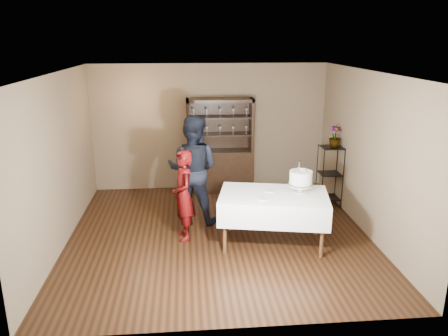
{
  "coord_description": "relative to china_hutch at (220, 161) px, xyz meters",
  "views": [
    {
      "loc": [
        -0.51,
        -6.75,
        3.22
      ],
      "look_at": [
        0.1,
        0.1,
        1.15
      ],
      "focal_mm": 35.0,
      "sensor_mm": 36.0,
      "label": 1
    }
  ],
  "objects": [
    {
      "name": "china_hutch",
      "position": [
        0.0,
        0.0,
        0.0
      ],
      "size": [
        1.4,
        0.48,
        2.0
      ],
      "color": "black",
      "rests_on": "floor"
    },
    {
      "name": "back_wall",
      "position": [
        -0.2,
        0.25,
        0.69
      ],
      "size": [
        5.0,
        0.02,
        2.7
      ],
      "primitive_type": "cube",
      "color": "#726349",
      "rests_on": "floor"
    },
    {
      "name": "plate_far",
      "position": [
        0.6,
        -2.51,
        0.19
      ],
      "size": [
        0.22,
        0.22,
        0.01
      ],
      "primitive_type": "cylinder",
      "rotation": [
        0.0,
        0.0,
        -0.38
      ],
      "color": "silver",
      "rests_on": "cake_table"
    },
    {
      "name": "wall_left",
      "position": [
        -2.7,
        -2.25,
        0.69
      ],
      "size": [
        0.02,
        5.0,
        2.7
      ],
      "primitive_type": "cube",
      "color": "#726349",
      "rests_on": "floor"
    },
    {
      "name": "cake_table",
      "position": [
        0.64,
        -2.65,
        -0.02
      ],
      "size": [
        1.86,
        1.35,
        0.85
      ],
      "rotation": [
        0.0,
        0.0,
        -0.2
      ],
      "color": "white",
      "rests_on": "floor"
    },
    {
      "name": "woman",
      "position": [
        -0.78,
        -2.32,
        0.09
      ],
      "size": [
        0.47,
        0.62,
        1.51
      ],
      "primitive_type": "imported",
      "rotation": [
        0.0,
        0.0,
        -1.34
      ],
      "color": "#350408",
      "rests_on": "floor"
    },
    {
      "name": "potted_plant",
      "position": [
        2.12,
        -1.07,
        0.73
      ],
      "size": [
        0.26,
        0.26,
        0.41
      ],
      "primitive_type": "imported",
      "rotation": [
        0.0,
        0.0,
        0.12
      ],
      "color": "#496A32",
      "rests_on": "plant_etagere"
    },
    {
      "name": "floor",
      "position": [
        -0.2,
        -2.25,
        -0.66
      ],
      "size": [
        5.0,
        5.0,
        0.0
      ],
      "primitive_type": "plane",
      "color": "black",
      "rests_on": "ground"
    },
    {
      "name": "plate_near",
      "position": [
        0.43,
        -2.85,
        0.19
      ],
      "size": [
        0.19,
        0.19,
        0.01
      ],
      "primitive_type": "cylinder",
      "rotation": [
        0.0,
        0.0,
        -0.06
      ],
      "color": "silver",
      "rests_on": "cake_table"
    },
    {
      "name": "man",
      "position": [
        -0.61,
        -1.61,
        0.31
      ],
      "size": [
        1.12,
        0.98,
        1.94
      ],
      "primitive_type": "imported",
      "rotation": [
        0.0,
        0.0,
        2.84
      ],
      "color": "black",
      "rests_on": "floor"
    },
    {
      "name": "cake",
      "position": [
        1.08,
        -2.59,
        0.4
      ],
      "size": [
        0.4,
        0.4,
        0.55
      ],
      "rotation": [
        0.0,
        0.0,
        -0.01
      ],
      "color": "silver",
      "rests_on": "cake_table"
    },
    {
      "name": "wall_right",
      "position": [
        2.3,
        -2.25,
        0.69
      ],
      "size": [
        0.02,
        5.0,
        2.7
      ],
      "primitive_type": "cube",
      "color": "#726349",
      "rests_on": "floor"
    },
    {
      "name": "ceiling",
      "position": [
        -0.2,
        -2.25,
        2.04
      ],
      "size": [
        5.0,
        5.0,
        0.0
      ],
      "primitive_type": "plane",
      "rotation": [
        3.14,
        0.0,
        0.0
      ],
      "color": "silver",
      "rests_on": "back_wall"
    },
    {
      "name": "plant_etagere",
      "position": [
        2.08,
        -1.05,
        -0.01
      ],
      "size": [
        0.42,
        0.42,
        1.2
      ],
      "color": "black",
      "rests_on": "floor"
    }
  ]
}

